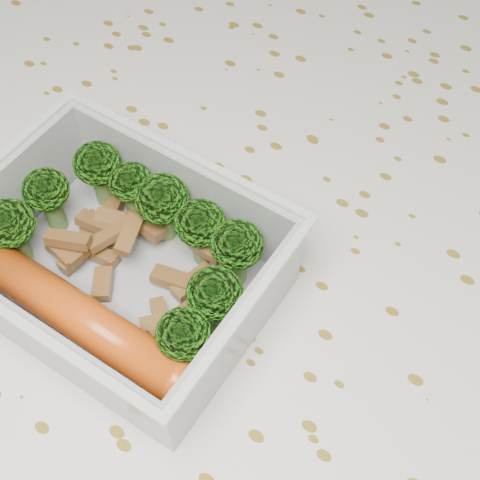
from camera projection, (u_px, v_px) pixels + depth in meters
The scene contains 6 objects.
dining_table at pixel (224, 328), 0.51m from camera, with size 1.40×0.90×0.75m.
tablecloth at pixel (223, 295), 0.46m from camera, with size 1.46×0.96×0.19m.
lunch_container at pixel (121, 270), 0.40m from camera, with size 0.19×0.14×0.06m.
broccoli_florets at pixel (143, 230), 0.40m from camera, with size 0.16×0.10×0.05m.
meat_pile at pixel (128, 256), 0.42m from camera, with size 0.11×0.07×0.03m.
sausage at pixel (82, 319), 0.38m from camera, with size 0.16×0.03×0.03m.
Camera 1 is at (0.14, -0.19, 1.12)m, focal length 50.00 mm.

